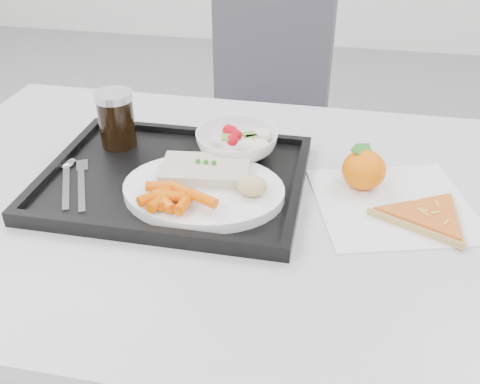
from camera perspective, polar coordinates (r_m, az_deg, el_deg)
name	(u,v)px	position (r m, az deg, el deg)	size (l,w,h in m)	color
table	(229,226)	(0.96, -1.14, -3.70)	(1.20, 0.80, 0.75)	#B2B2B4
chair	(263,106)	(1.76, 2.52, 9.11)	(0.52, 0.53, 0.93)	#3E3D46
tray	(175,179)	(0.95, -6.98, 1.33)	(0.45, 0.35, 0.03)	black
dinner_plate	(204,190)	(0.89, -3.90, 0.17)	(0.27, 0.27, 0.02)	white
fish_fillet	(205,170)	(0.91, -3.71, 2.38)	(0.16, 0.11, 0.03)	beige
bread_roll	(252,186)	(0.85, 1.30, 0.65)	(0.06, 0.06, 0.03)	#DCC087
salad_bowl	(237,143)	(1.00, -0.34, 5.22)	(0.15, 0.15, 0.05)	white
cola_glass	(116,118)	(1.05, -13.06, 7.67)	(0.07, 0.07, 0.11)	black
cutlery	(73,177)	(0.98, -17.42, 1.57)	(0.12, 0.16, 0.01)	silver
napkin	(393,204)	(0.93, 16.03, -1.27)	(0.31, 0.30, 0.00)	white
tangerine	(364,170)	(0.95, 13.07, 2.34)	(0.09, 0.09, 0.07)	#FF6705
pizza_slice	(427,216)	(0.90, 19.35, -2.48)	(0.19, 0.19, 0.02)	tan
carrot_pile	(171,197)	(0.84, -7.36, -0.48)	(0.13, 0.08, 0.03)	#E65602
salad_contents	(249,141)	(0.98, 0.95, 5.49)	(0.10, 0.09, 0.03)	red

